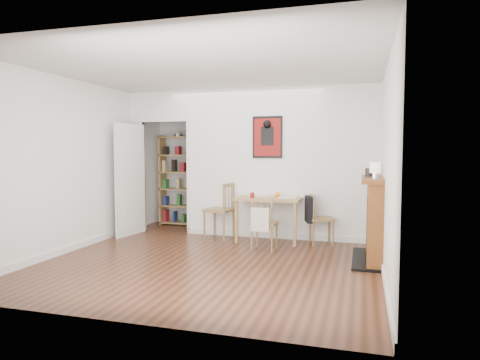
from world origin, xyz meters
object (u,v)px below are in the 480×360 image
(bookshelf, at_px, (179,181))
(fireplace, at_px, (375,217))
(dining_table, at_px, (269,203))
(red_glass, at_px, (252,195))
(orange_fruit, at_px, (277,195))
(ceramic_jar_a, at_px, (369,172))
(chair_front, at_px, (264,224))
(chair_left, at_px, (219,211))
(mantel_lamp, at_px, (375,169))
(notebook, at_px, (287,198))
(chair_right, at_px, (320,218))
(ceramic_jar_b, at_px, (369,173))

(bookshelf, xyz_separation_m, fireplace, (3.80, -1.92, -0.29))
(dining_table, height_order, red_glass, red_glass)
(bookshelf, bearing_deg, orange_fruit, -24.55)
(ceramic_jar_a, bearing_deg, chair_front, 178.31)
(chair_left, height_order, red_glass, chair_left)
(mantel_lamp, bearing_deg, bookshelf, 148.74)
(chair_front, relative_size, orange_fruit, 9.25)
(chair_left, xyz_separation_m, notebook, (1.18, 0.02, 0.26))
(chair_right, distance_m, red_glass, 1.17)
(dining_table, distance_m, chair_left, 0.89)
(chair_left, bearing_deg, fireplace, -18.16)
(mantel_lamp, bearing_deg, red_glass, 150.62)
(fireplace, xyz_separation_m, mantel_lamp, (-0.03, -0.36, 0.68))
(chair_left, height_order, mantel_lamp, mantel_lamp)
(red_glass, height_order, ceramic_jar_a, ceramic_jar_a)
(orange_fruit, distance_m, mantel_lamp, 2.04)
(fireplace, bearing_deg, bookshelf, 153.11)
(orange_fruit, bearing_deg, ceramic_jar_a, -26.99)
(chair_front, bearing_deg, chair_left, 146.11)
(dining_table, height_order, ceramic_jar_a, ceramic_jar_a)
(chair_front, height_order, bookshelf, bookshelf)
(dining_table, relative_size, fireplace, 0.87)
(bookshelf, distance_m, fireplace, 4.27)
(ceramic_jar_b, bearing_deg, chair_left, 167.07)
(chair_right, distance_m, bookshelf, 3.20)
(bookshelf, relative_size, notebook, 5.95)
(orange_fruit, xyz_separation_m, ceramic_jar_a, (1.45, -0.74, 0.44))
(fireplace, bearing_deg, red_glass, 159.87)
(dining_table, height_order, chair_right, chair_right)
(orange_fruit, distance_m, ceramic_jar_b, 1.64)
(dining_table, bearing_deg, orange_fruit, 18.65)
(fireplace, bearing_deg, chair_right, 134.26)
(dining_table, xyz_separation_m, bookshelf, (-2.12, 1.07, 0.25))
(bookshelf, bearing_deg, red_glass, -33.11)
(dining_table, relative_size, ceramic_jar_b, 11.49)
(notebook, bearing_deg, chair_right, -1.82)
(dining_table, distance_m, red_glass, 0.32)
(red_glass, bearing_deg, chair_right, 7.09)
(dining_table, xyz_separation_m, notebook, (0.30, 0.01, 0.10))
(ceramic_jar_b, bearing_deg, chair_front, -177.47)
(red_glass, relative_size, mantel_lamp, 0.43)
(notebook, bearing_deg, chair_left, -178.84)
(fireplace, distance_m, notebook, 1.63)
(chair_front, xyz_separation_m, bookshelf, (-2.19, 1.72, 0.49))
(chair_front, xyz_separation_m, mantel_lamp, (1.58, -0.57, 0.88))
(red_glass, distance_m, notebook, 0.58)
(ceramic_jar_a, bearing_deg, red_glass, 163.33)
(fireplace, height_order, ceramic_jar_b, ceramic_jar_b)
(chair_front, relative_size, fireplace, 0.64)
(chair_right, bearing_deg, notebook, 178.18)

